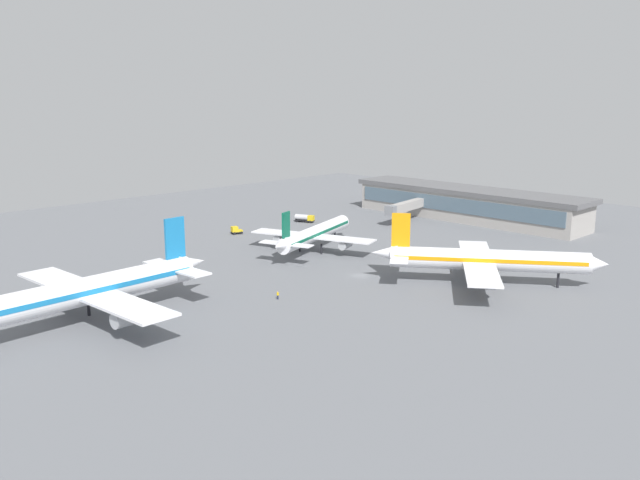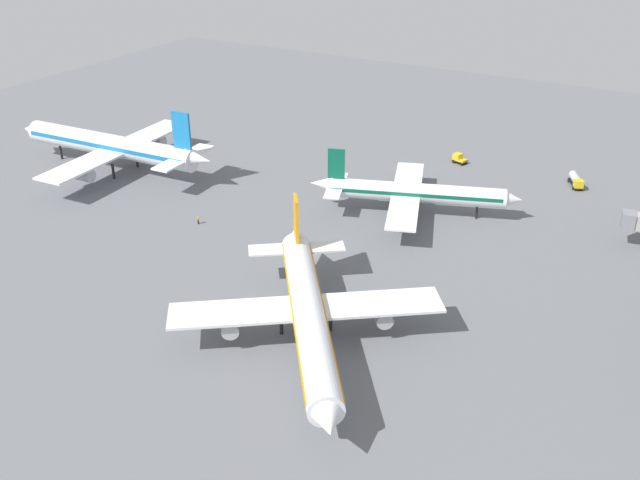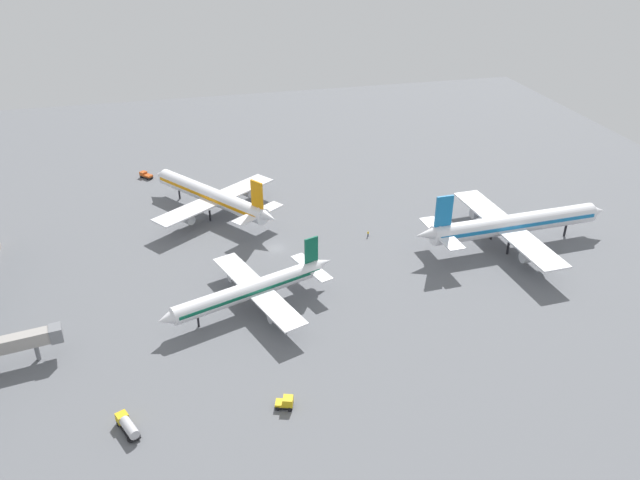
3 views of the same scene
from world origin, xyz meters
The scene contains 7 objects.
ground centered at (0.00, 0.00, 0.00)m, with size 288.00×288.00×0.00m, color slate.
airplane_at_gate centered at (25.03, -9.72, 4.74)m, with size 34.04×41.37×13.03m.
airplane_taxiing centered at (-24.04, -14.03, 5.59)m, with size 43.04×36.45×15.38m.
airplane_distant centered at (12.77, 60.25, 6.15)m, with size 44.61×55.60×16.92m.
fuel_truck centered at (56.63, -35.85, 1.39)m, with size 6.52×4.36×2.50m.
baggage_tug centered at (57.32, -8.35, 1.16)m, with size 3.04×3.63×2.30m.
ground_crew_worker centered at (-0.30, 25.30, 0.85)m, with size 0.58×0.39×1.67m.
Camera 2 is at (-96.75, -57.45, 61.19)m, focal length 39.19 mm.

